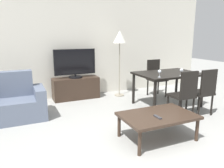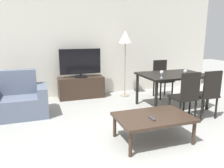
% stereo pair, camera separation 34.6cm
% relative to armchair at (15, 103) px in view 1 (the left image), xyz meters
% --- Properties ---
extents(ground_plane, '(18.00, 18.00, 0.00)m').
position_rel_armchair_xyz_m(ground_plane, '(1.74, -2.45, -0.30)').
color(ground_plane, '#9E9E99').
extents(wall_back, '(6.91, 0.06, 2.70)m').
position_rel_armchair_xyz_m(wall_back, '(1.74, 1.09, 1.05)').
color(wall_back, silver).
rests_on(wall_back, ground_plane).
extents(armchair, '(1.06, 0.69, 0.86)m').
position_rel_armchair_xyz_m(armchair, '(0.00, 0.00, 0.00)').
color(armchair, slate).
rests_on(armchair, ground_plane).
extents(tv_stand, '(1.09, 0.40, 0.52)m').
position_rel_armchair_xyz_m(tv_stand, '(1.36, 0.82, -0.04)').
color(tv_stand, '#38281E').
rests_on(tv_stand, ground_plane).
extents(tv, '(0.98, 0.32, 0.68)m').
position_rel_armchair_xyz_m(tv, '(1.36, 0.82, 0.56)').
color(tv, black).
rests_on(tv, tv_stand).
extents(coffee_table, '(1.08, 0.71, 0.38)m').
position_rel_armchair_xyz_m(coffee_table, '(1.91, -1.72, 0.05)').
color(coffee_table, '#38281E').
rests_on(coffee_table, ground_plane).
extents(dining_table, '(1.33, 0.93, 0.72)m').
position_rel_armchair_xyz_m(dining_table, '(3.04, -0.50, 0.34)').
color(dining_table, black).
rests_on(dining_table, ground_plane).
extents(dining_chair_near, '(0.40, 0.40, 0.90)m').
position_rel_armchair_xyz_m(dining_chair_near, '(2.81, -1.27, 0.20)').
color(dining_chair_near, black).
rests_on(dining_chair_near, ground_plane).
extents(dining_chair_far, '(0.40, 0.40, 0.90)m').
position_rel_armchair_xyz_m(dining_chair_far, '(3.27, 0.28, 0.20)').
color(dining_chair_far, black).
rests_on(dining_chair_far, ground_plane).
extents(dining_chair_near_right, '(0.40, 0.40, 0.90)m').
position_rel_armchair_xyz_m(dining_chair_near_right, '(3.27, -1.27, 0.20)').
color(dining_chair_near_right, black).
rests_on(dining_chair_near_right, ground_plane).
extents(floor_lamp, '(0.32, 0.32, 1.62)m').
position_rel_armchair_xyz_m(floor_lamp, '(2.43, 0.62, 1.09)').
color(floor_lamp, gray).
rests_on(floor_lamp, ground_plane).
extents(remote_primary, '(0.04, 0.15, 0.02)m').
position_rel_armchair_xyz_m(remote_primary, '(1.83, -1.83, 0.10)').
color(remote_primary, '#38383D').
rests_on(remote_primary, coffee_table).
extents(wine_glass_left, '(0.07, 0.07, 0.15)m').
position_rel_armchair_xyz_m(wine_glass_left, '(3.07, -0.87, 0.53)').
color(wine_glass_left, silver).
rests_on(wine_glass_left, dining_table).
extents(wine_glass_center, '(0.07, 0.07, 0.15)m').
position_rel_armchair_xyz_m(wine_glass_center, '(2.58, -0.82, 0.53)').
color(wine_glass_center, silver).
rests_on(wine_glass_center, dining_table).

